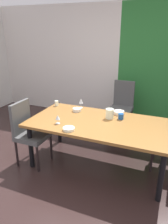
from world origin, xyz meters
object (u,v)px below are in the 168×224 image
(serving_bowl_south, at_px, (77,110))
(wine_glass_corner, at_px, (58,118))
(serving_bowl_near_shelf, at_px, (119,112))
(pitcher_west, at_px, (110,114))
(dining_table, at_px, (100,126))
(chair_left_near, at_px, (28,130))
(wine_glass_center, at_px, (81,101))
(cup_right, at_px, (57,103))
(chair_head_far, at_px, (122,104))
(serving_bowl_left, at_px, (69,129))
(cup_near_window, at_px, (121,116))

(serving_bowl_south, bearing_deg, wine_glass_corner, -94.38)
(serving_bowl_near_shelf, height_order, pitcher_west, pitcher_west)
(dining_table, height_order, serving_bowl_near_shelf, serving_bowl_near_shelf)
(chair_left_near, height_order, wine_glass_corner, chair_left_near)
(serving_bowl_south, bearing_deg, pitcher_west, -8.04)
(dining_table, bearing_deg, serving_bowl_near_shelf, 67.94)
(pitcher_west, bearing_deg, wine_glass_corner, -142.46)
(wine_glass_corner, bearing_deg, pitcher_west, 37.54)
(wine_glass_center, distance_m, cup_right, 0.45)
(chair_head_far, xyz_separation_m, pitcher_west, (0.09, -1.24, 0.24))
(serving_bowl_left, relative_size, cup_right, 1.75)
(serving_bowl_near_shelf, height_order, cup_near_window, cup_near_window)
(serving_bowl_south, height_order, serving_bowl_near_shelf, serving_bowl_south)
(dining_table, height_order, cup_near_window, cup_near_window)
(chair_head_far, height_order, wine_glass_corner, chair_head_far)
(serving_bowl_south, xyz_separation_m, serving_bowl_left, (0.20, -0.70, -0.01))
(wine_glass_corner, bearing_deg, cup_right, 120.81)
(cup_right, bearing_deg, pitcher_west, -10.82)
(dining_table, relative_size, serving_bowl_left, 12.81)
(wine_glass_corner, distance_m, cup_near_window, 0.95)
(pitcher_west, bearing_deg, chair_head_far, 94.25)
(serving_bowl_near_shelf, bearing_deg, chair_head_far, 99.88)
(chair_head_far, height_order, serving_bowl_left, chair_head_far)
(wine_glass_corner, xyz_separation_m, serving_bowl_south, (0.04, 0.56, -0.06))
(chair_left_near, bearing_deg, serving_bowl_near_shelf, 121.75)
(chair_head_far, xyz_separation_m, wine_glass_corner, (-0.53, -1.72, 0.26))
(chair_left_near, relative_size, serving_bowl_near_shelf, 5.78)
(serving_bowl_left, bearing_deg, wine_glass_center, 103.18)
(dining_table, relative_size, pitcher_west, 13.84)
(wine_glass_center, bearing_deg, cup_near_window, -16.81)
(wine_glass_corner, relative_size, serving_bowl_near_shelf, 0.75)
(dining_table, xyz_separation_m, cup_right, (-0.94, 0.39, 0.11))
(cup_right, height_order, pitcher_west, pitcher_west)
(serving_bowl_near_shelf, relative_size, cup_near_window, 1.97)
(dining_table, distance_m, wine_glass_corner, 0.63)
(cup_near_window, bearing_deg, wine_glass_corner, -146.96)
(dining_table, distance_m, cup_near_window, 0.36)
(chair_head_far, bearing_deg, serving_bowl_near_shelf, 99.88)
(serving_bowl_south, height_order, serving_bowl_left, serving_bowl_south)
(wine_glass_corner, height_order, serving_bowl_near_shelf, wine_glass_corner)
(serving_bowl_south, distance_m, serving_bowl_left, 0.73)
(chair_head_far, bearing_deg, cup_right, 48.05)
(chair_left_near, height_order, wine_glass_center, chair_left_near)
(cup_right, distance_m, pitcher_west, 1.05)
(wine_glass_corner, relative_size, cup_right, 1.38)
(serving_bowl_south, distance_m, cup_near_window, 0.75)
(chair_left_near, distance_m, pitcher_west, 1.27)
(chair_left_near, height_order, serving_bowl_left, chair_left_near)
(chair_left_near, xyz_separation_m, serving_bowl_south, (0.55, 0.61, 0.20))
(wine_glass_corner, bearing_deg, serving_bowl_left, -29.72)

